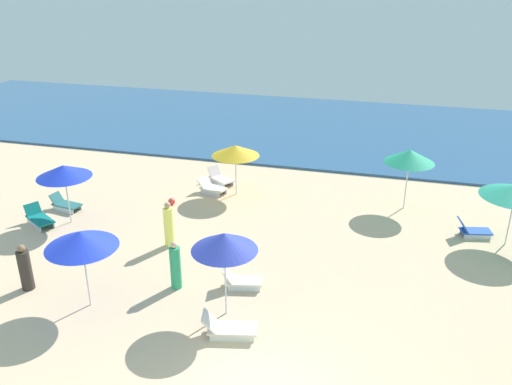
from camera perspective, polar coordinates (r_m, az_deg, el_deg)
name	(u,v)px	position (r m, az deg, el deg)	size (l,w,h in m)	color
ocean	(353,130)	(33.24, 10.33, 6.56)	(60.00, 14.58, 0.12)	#2E5783
umbrella_0	(81,240)	(16.04, -18.19, -4.80)	(2.10, 2.10, 2.48)	silver
lounge_chair_1_0	(473,230)	(21.64, 22.15, -3.76)	(1.34, 0.81, 0.71)	silver
umbrella_2	(64,171)	(21.62, -19.87, 2.16)	(2.09, 2.09, 2.41)	silver
lounge_chair_2_0	(39,218)	(22.54, -22.17, -2.58)	(1.53, 1.26, 0.74)	silver
lounge_chair_2_1	(65,204)	(23.54, -19.72, -1.18)	(1.36, 0.78, 0.65)	silver
umbrella_3	(224,242)	(14.83, -3.40, -5.28)	(1.88, 1.88, 2.66)	silver
lounge_chair_3_0	(228,328)	(15.14, -3.00, -14.25)	(1.60, 0.93, 0.69)	silver
lounge_chair_3_1	(241,280)	(17.08, -1.59, -9.36)	(1.33, 0.82, 0.68)	silver
umbrella_5	(410,156)	(22.43, 16.10, 3.74)	(2.03, 2.03, 2.57)	silver
umbrella_6	(236,151)	(23.01, -2.20, 4.50)	(2.07, 2.07, 2.27)	silver
lounge_chair_6_0	(220,178)	(24.86, -3.84, 1.54)	(1.45, 1.28, 0.69)	silver
lounge_chair_6_1	(212,188)	(23.82, -4.74, 0.51)	(1.40, 1.01, 0.64)	silver
beachgoer_0	(25,269)	(18.25, -23.44, -7.49)	(0.55, 0.55, 1.56)	#342F29
beachgoer_1	(175,266)	(16.99, -8.60, -7.80)	(0.41, 0.41, 1.64)	#2EA06A
beachgoer_2	(169,226)	(19.40, -9.30, -3.52)	(0.47, 0.47, 1.73)	#F9F96A
beach_ball_0	(172,201)	(22.92, -9.01, -0.96)	(0.30, 0.30, 0.30)	#F33F34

